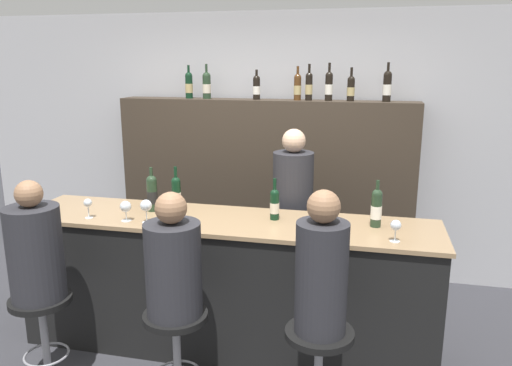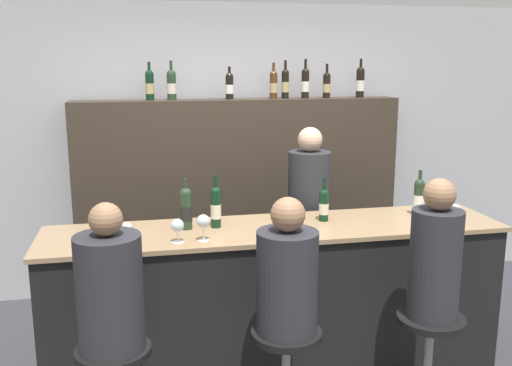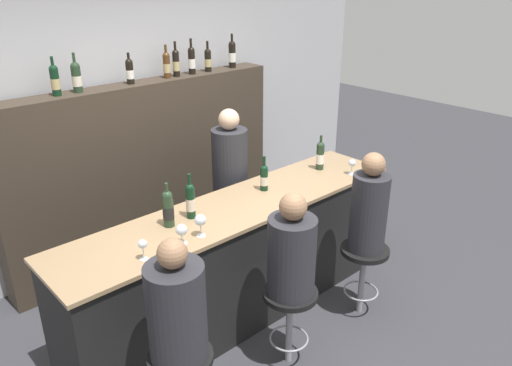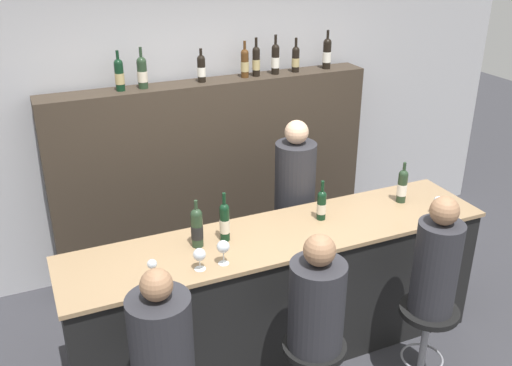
{
  "view_description": "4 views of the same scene",
  "coord_description": "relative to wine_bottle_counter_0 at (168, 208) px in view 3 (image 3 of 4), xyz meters",
  "views": [
    {
      "loc": [
        1.0,
        -2.96,
        2.12
      ],
      "look_at": [
        0.24,
        0.28,
        1.31
      ],
      "focal_mm": 35.0,
      "sensor_mm": 36.0,
      "label": 1
    },
    {
      "loc": [
        -0.87,
        -3.21,
        2.1
      ],
      "look_at": [
        -0.13,
        0.35,
        1.32
      ],
      "focal_mm": 40.0,
      "sensor_mm": 36.0,
      "label": 2
    },
    {
      "loc": [
        -2.27,
        -2.39,
        2.74
      ],
      "look_at": [
        0.13,
        0.25,
        1.19
      ],
      "focal_mm": 35.0,
      "sensor_mm": 36.0,
      "label": 3
    },
    {
      "loc": [
        -1.55,
        -2.77,
        2.98
      ],
      "look_at": [
        -0.18,
        0.34,
        1.43
      ],
      "focal_mm": 40.0,
      "sensor_mm": 36.0,
      "label": 4
    }
  ],
  "objects": [
    {
      "name": "ground_plane",
      "position": [
        0.59,
        -0.39,
        -1.16
      ],
      "size": [
        16.0,
        16.0,
        0.0
      ],
      "primitive_type": "plane",
      "color": "#333338"
    },
    {
      "name": "wall_back",
      "position": [
        0.59,
        1.53,
        0.14
      ],
      "size": [
        6.4,
        0.05,
        2.6
      ],
      "color": "#B2B2B7",
      "rests_on": "ground_plane"
    },
    {
      "name": "bar_counter",
      "position": [
        0.59,
        -0.08,
        -0.65
      ],
      "size": [
        3.05,
        0.67,
        1.02
      ],
      "color": "black",
      "rests_on": "ground_plane"
    },
    {
      "name": "back_bar_cabinet",
      "position": [
        0.59,
        1.31,
        -0.27
      ],
      "size": [
        2.86,
        0.28,
        1.77
      ],
      "color": "#382D23",
      "rests_on": "ground_plane"
    },
    {
      "name": "wine_bottle_counter_0",
      "position": [
        0.0,
        0.0,
        0.0
      ],
      "size": [
        0.08,
        0.08,
        0.34
      ],
      "color": "#233823",
      "rests_on": "bar_counter"
    },
    {
      "name": "wine_bottle_counter_1",
      "position": [
        0.2,
        0.0,
        0.0
      ],
      "size": [
        0.07,
        0.07,
        0.35
      ],
      "color": "black",
      "rests_on": "bar_counter"
    },
    {
      "name": "wine_bottle_counter_2",
      "position": [
        0.94,
        -0.0,
        -0.02
      ],
      "size": [
        0.07,
        0.07,
        0.3
      ],
      "color": "black",
      "rests_on": "bar_counter"
    },
    {
      "name": "wine_bottle_counter_3",
      "position": [
        1.65,
        0.0,
        -0.0
      ],
      "size": [
        0.07,
        0.07,
        0.33
      ],
      "color": "#233823",
      "rests_on": "bar_counter"
    },
    {
      "name": "wine_bottle_backbar_0",
      "position": [
        -0.17,
        1.31,
        0.74
      ],
      "size": [
        0.07,
        0.07,
        0.32
      ],
      "color": "black",
      "rests_on": "back_bar_cabinet"
    },
    {
      "name": "wine_bottle_backbar_1",
      "position": [
        0.01,
        1.31,
        0.74
      ],
      "size": [
        0.08,
        0.08,
        0.33
      ],
      "color": "#233823",
      "rests_on": "back_bar_cabinet"
    },
    {
      "name": "wine_bottle_backbar_2",
      "position": [
        0.51,
        1.31,
        0.73
      ],
      "size": [
        0.07,
        0.07,
        0.28
      ],
      "color": "black",
      "rests_on": "back_bar_cabinet"
    },
    {
      "name": "wine_bottle_backbar_3",
      "position": [
        0.9,
        1.31,
        0.74
      ],
      "size": [
        0.07,
        0.07,
        0.31
      ],
      "color": "#4C2D14",
      "rests_on": "back_bar_cabinet"
    },
    {
      "name": "wine_bottle_backbar_4",
      "position": [
        1.0,
        1.31,
        0.74
      ],
      "size": [
        0.07,
        0.07,
        0.33
      ],
      "color": "black",
      "rests_on": "back_bar_cabinet"
    },
    {
      "name": "wine_bottle_backbar_5",
      "position": [
        1.18,
        1.31,
        0.75
      ],
      "size": [
        0.07,
        0.07,
        0.34
      ],
      "color": "black",
      "rests_on": "back_bar_cabinet"
    },
    {
      "name": "wine_bottle_backbar_6",
      "position": [
        1.38,
        1.31,
        0.73
      ],
      "size": [
        0.07,
        0.07,
        0.3
      ],
      "color": "black",
      "rests_on": "back_bar_cabinet"
    },
    {
      "name": "wine_bottle_backbar_7",
      "position": [
        1.7,
        1.31,
        0.75
      ],
      "size": [
        0.08,
        0.08,
        0.34
      ],
      "color": "black",
      "rests_on": "back_bar_cabinet"
    },
    {
      "name": "wine_glass_0",
      "position": [
        -0.37,
        -0.28,
        -0.03
      ],
      "size": [
        0.06,
        0.06,
        0.14
      ],
      "color": "silver",
      "rests_on": "bar_counter"
    },
    {
      "name": "wine_glass_1",
      "position": [
        -0.08,
        -0.28,
        -0.04
      ],
      "size": [
        0.08,
        0.08,
        0.15
      ],
      "color": "silver",
      "rests_on": "bar_counter"
    },
    {
      "name": "wine_glass_2",
      "position": [
        0.08,
        -0.28,
        -0.02
      ],
      "size": [
        0.08,
        0.08,
        0.17
      ],
      "color": "silver",
      "rests_on": "bar_counter"
    },
    {
      "name": "wine_glass_3",
      "position": [
        1.77,
        -0.28,
        -0.04
      ],
      "size": [
        0.07,
        0.07,
        0.14
      ],
      "color": "silver",
      "rests_on": "bar_counter"
    },
    {
      "name": "guest_seated_left",
      "position": [
        -0.46,
        -0.77,
        -0.2
      ],
      "size": [
        0.34,
        0.34,
        0.79
      ],
      "color": "#28282D",
      "rests_on": "bar_stool_left"
    },
    {
      "name": "bar_stool_middle",
      "position": [
        0.48,
        -0.77,
        -0.67
      ],
      "size": [
        0.4,
        0.4,
        0.63
      ],
      "color": "gray",
      "rests_on": "ground_plane"
    },
    {
      "name": "guest_seated_middle",
      "position": [
        0.48,
        -0.77,
        -0.21
      ],
      "size": [
        0.34,
        0.34,
        0.77
      ],
      "color": "#28282D",
      "rests_on": "bar_stool_middle"
    },
    {
      "name": "bar_stool_right",
      "position": [
        1.36,
        -0.77,
        -0.67
      ],
      "size": [
        0.4,
        0.4,
        0.63
      ],
      "color": "gray",
      "rests_on": "ground_plane"
    },
    {
      "name": "guest_seated_right",
      "position": [
        1.36,
        -0.77,
        -0.17
      ],
      "size": [
        0.29,
        0.29,
        0.83
      ],
      "color": "#28282D",
      "rests_on": "bar_stool_right"
    },
    {
      "name": "bartender",
      "position": [
        0.99,
        0.51,
        -0.42
      ],
      "size": [
        0.33,
        0.33,
        1.61
      ],
      "color": "#28282D",
      "rests_on": "ground_plane"
    }
  ]
}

